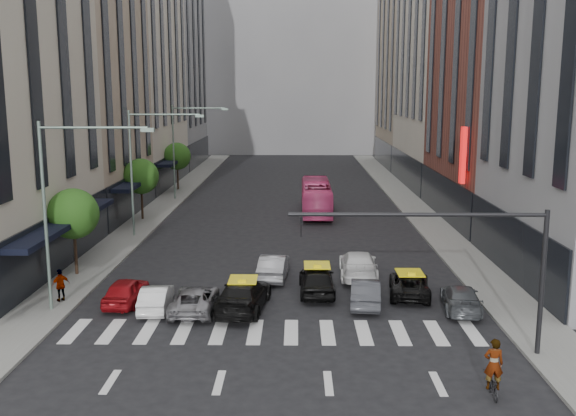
{
  "coord_description": "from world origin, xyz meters",
  "views": [
    {
      "loc": [
        0.81,
        -25.37,
        10.54
      ],
      "look_at": [
        0.34,
        10.11,
        4.0
      ],
      "focal_mm": 40.0,
      "sensor_mm": 36.0,
      "label": 1
    }
  ],
  "objects_px": {
    "taxi_center": "(317,280)",
    "bus": "(316,197)",
    "streetlamp_mid": "(144,156)",
    "car_white_front": "(156,298)",
    "pedestrian_far": "(61,285)",
    "car_red": "(126,291)",
    "taxi_left": "(243,295)",
    "motorcycle": "(492,385)",
    "streetlamp_far": "(183,139)",
    "streetlamp_near": "(64,191)"
  },
  "relations": [
    {
      "from": "motorcycle",
      "to": "pedestrian_far",
      "type": "height_order",
      "value": "pedestrian_far"
    },
    {
      "from": "motorcycle",
      "to": "pedestrian_far",
      "type": "relative_size",
      "value": 0.92
    },
    {
      "from": "streetlamp_mid",
      "to": "taxi_left",
      "type": "distance_m",
      "value": 18.44
    },
    {
      "from": "streetlamp_far",
      "to": "motorcycle",
      "type": "relative_size",
      "value": 5.96
    },
    {
      "from": "streetlamp_mid",
      "to": "streetlamp_far",
      "type": "distance_m",
      "value": 16.0
    },
    {
      "from": "car_white_front",
      "to": "motorcycle",
      "type": "distance_m",
      "value": 16.22
    },
    {
      "from": "taxi_center",
      "to": "bus",
      "type": "relative_size",
      "value": 0.44
    },
    {
      "from": "car_white_front",
      "to": "pedestrian_far",
      "type": "relative_size",
      "value": 2.28
    },
    {
      "from": "streetlamp_far",
      "to": "pedestrian_far",
      "type": "bearing_deg",
      "value": -91.65
    },
    {
      "from": "streetlamp_mid",
      "to": "taxi_center",
      "type": "height_order",
      "value": "streetlamp_mid"
    },
    {
      "from": "streetlamp_mid",
      "to": "motorcycle",
      "type": "bearing_deg",
      "value": -53.98
    },
    {
      "from": "car_red",
      "to": "pedestrian_far",
      "type": "bearing_deg",
      "value": 3.53
    },
    {
      "from": "streetlamp_mid",
      "to": "streetlamp_near",
      "type": "bearing_deg",
      "value": -90.0
    },
    {
      "from": "streetlamp_mid",
      "to": "taxi_center",
      "type": "xyz_separation_m",
      "value": [
        11.94,
        -13.06,
        -5.14
      ]
    },
    {
      "from": "motorcycle",
      "to": "bus",
      "type": "bearing_deg",
      "value": -77.28
    },
    {
      "from": "streetlamp_mid",
      "to": "taxi_left",
      "type": "height_order",
      "value": "streetlamp_mid"
    },
    {
      "from": "car_red",
      "to": "taxi_center",
      "type": "height_order",
      "value": "taxi_center"
    },
    {
      "from": "taxi_left",
      "to": "bus",
      "type": "relative_size",
      "value": 0.51
    },
    {
      "from": "taxi_center",
      "to": "pedestrian_far",
      "type": "bearing_deg",
      "value": 6.97
    },
    {
      "from": "taxi_left",
      "to": "motorcycle",
      "type": "height_order",
      "value": "taxi_left"
    },
    {
      "from": "streetlamp_near",
      "to": "car_white_front",
      "type": "height_order",
      "value": "streetlamp_near"
    },
    {
      "from": "streetlamp_near",
      "to": "motorcycle",
      "type": "bearing_deg",
      "value": -25.31
    },
    {
      "from": "taxi_center",
      "to": "bus",
      "type": "distance_m",
      "value": 22.24
    },
    {
      "from": "taxi_center",
      "to": "car_red",
      "type": "bearing_deg",
      "value": 9.24
    },
    {
      "from": "car_white_front",
      "to": "taxi_center",
      "type": "height_order",
      "value": "taxi_center"
    },
    {
      "from": "car_red",
      "to": "car_white_front",
      "type": "distance_m",
      "value": 1.91
    },
    {
      "from": "car_red",
      "to": "pedestrian_far",
      "type": "xyz_separation_m",
      "value": [
        -3.25,
        -0.06,
        0.3
      ]
    },
    {
      "from": "taxi_left",
      "to": "motorcycle",
      "type": "relative_size",
      "value": 3.48
    },
    {
      "from": "car_red",
      "to": "car_white_front",
      "type": "xyz_separation_m",
      "value": [
        1.69,
        -0.9,
        -0.05
      ]
    },
    {
      "from": "streetlamp_mid",
      "to": "pedestrian_far",
      "type": "bearing_deg",
      "value": -93.42
    },
    {
      "from": "bus",
      "to": "pedestrian_far",
      "type": "relative_size",
      "value": 6.3
    },
    {
      "from": "streetlamp_mid",
      "to": "pedestrian_far",
      "type": "xyz_separation_m",
      "value": [
        -0.89,
        -14.83,
        -4.94
      ]
    },
    {
      "from": "car_white_front",
      "to": "bus",
      "type": "distance_m",
      "value": 26.27
    },
    {
      "from": "bus",
      "to": "pedestrian_far",
      "type": "xyz_separation_m",
      "value": [
        -13.46,
        -23.99,
        -0.47
      ]
    },
    {
      "from": "car_red",
      "to": "taxi_left",
      "type": "height_order",
      "value": "taxi_left"
    },
    {
      "from": "streetlamp_near",
      "to": "car_red",
      "type": "bearing_deg",
      "value": 27.51
    },
    {
      "from": "streetlamp_near",
      "to": "car_white_front",
      "type": "relative_size",
      "value": 2.42
    },
    {
      "from": "car_white_front",
      "to": "taxi_left",
      "type": "relative_size",
      "value": 0.71
    },
    {
      "from": "streetlamp_mid",
      "to": "car_white_front",
      "type": "relative_size",
      "value": 2.42
    },
    {
      "from": "streetlamp_far",
      "to": "taxi_left",
      "type": "xyz_separation_m",
      "value": [
        8.29,
        -31.65,
        -5.14
      ]
    },
    {
      "from": "car_white_front",
      "to": "taxi_left",
      "type": "bearing_deg",
      "value": 176.56
    },
    {
      "from": "motorcycle",
      "to": "streetlamp_far",
      "type": "bearing_deg",
      "value": -62.31
    },
    {
      "from": "taxi_center",
      "to": "pedestrian_far",
      "type": "xyz_separation_m",
      "value": [
        -12.83,
        -1.77,
        0.2
      ]
    },
    {
      "from": "streetlamp_near",
      "to": "car_white_front",
      "type": "xyz_separation_m",
      "value": [
        4.05,
        0.33,
        -5.29
      ]
    },
    {
      "from": "bus",
      "to": "motorcycle",
      "type": "xyz_separation_m",
      "value": [
        5.15,
        -33.55,
        -1.04
      ]
    },
    {
      "from": "taxi_center",
      "to": "streetlamp_near",
      "type": "bearing_deg",
      "value": 12.94
    },
    {
      "from": "car_white_front",
      "to": "pedestrian_far",
      "type": "bearing_deg",
      "value": -13.38
    },
    {
      "from": "streetlamp_mid",
      "to": "car_red",
      "type": "distance_m",
      "value": 15.85
    },
    {
      "from": "streetlamp_mid",
      "to": "bus",
      "type": "height_order",
      "value": "streetlamp_mid"
    },
    {
      "from": "bus",
      "to": "streetlamp_mid",
      "type": "bearing_deg",
      "value": 36.31
    }
  ]
}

